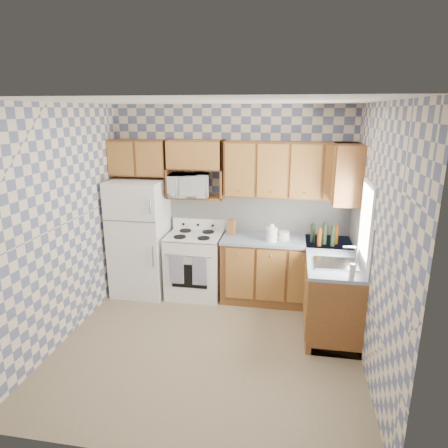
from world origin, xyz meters
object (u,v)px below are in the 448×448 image
Objects in this scene: refrigerator at (140,238)px; electric_kettle at (272,234)px; microwave at (189,185)px; stove_body at (195,266)px.

electric_kettle is (1.90, -0.08, 0.18)m from refrigerator.
refrigerator is 3.00× the size of microwave.
electric_kettle is at bearing -2.54° from refrigerator.
microwave is 2.92× the size of electric_kettle.
stove_body is at bearing -59.01° from microwave.
microwave is 1.34m from electric_kettle.
electric_kettle is (1.19, -0.22, -0.59)m from microwave.
stove_body is 1.24m from electric_kettle.
electric_kettle is at bearing -5.70° from stove_body.
microwave is (-0.09, 0.11, 1.16)m from stove_body.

